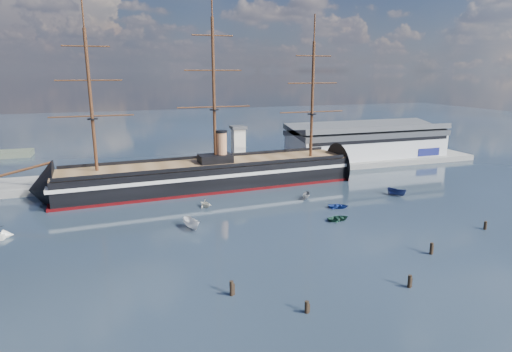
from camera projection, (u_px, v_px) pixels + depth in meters
name	position (u px, v px, depth m)	size (l,w,h in m)	color
ground	(262.00, 203.00, 116.27)	(600.00, 600.00, 0.00)	black
quay	(255.00, 172.00, 152.50)	(180.00, 18.00, 2.00)	slate
warehouse	(367.00, 141.00, 169.22)	(63.00, 21.00, 11.60)	#B7BABC
quay_tower	(238.00, 147.00, 145.23)	(5.00, 5.00, 15.00)	silver
warship	(204.00, 175.00, 130.01)	(113.27, 20.73, 53.94)	black
motorboat_a	(192.00, 229.00, 97.06)	(7.66, 2.81, 3.07)	silver
motorboat_b	(338.00, 220.00, 102.71)	(3.41, 1.36, 1.59)	#173E2F
motorboat_c	(306.00, 199.00, 119.92)	(5.44, 2.00, 2.18)	gray
motorboat_d	(206.00, 207.00, 112.73)	(6.32, 2.74, 2.32)	beige
motorboat_e	(338.00, 208.00, 112.02)	(3.27, 1.31, 1.53)	navy
motorboat_f	(396.00, 196.00, 123.02)	(6.68, 2.45, 2.67)	navy
piling_near_left	(232.00, 295.00, 68.36)	(0.64, 0.64, 3.22)	black
piling_near_mid	(409.00, 287.00, 70.86)	(0.64, 0.64, 2.91)	black
piling_near_right	(431.00, 254.00, 83.74)	(0.64, 0.64, 3.07)	black
piling_far_right	(485.00, 229.00, 96.86)	(0.64, 0.64, 2.63)	black
piling_extra	(307.00, 313.00, 63.43)	(0.64, 0.64, 2.59)	black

